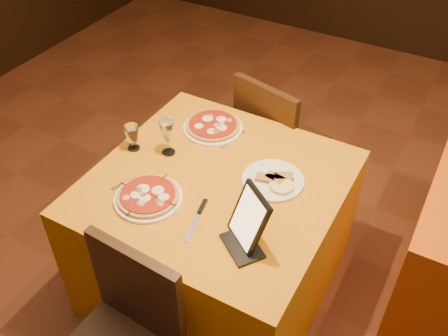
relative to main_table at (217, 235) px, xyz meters
The scene contains 11 objects.
main_table is the anchor object (origin of this frame).
chair_main_far 0.79m from the main_table, 90.00° to the left, with size 0.36×0.36×0.91m, color black, non-canonical shape.
pizza_near 0.51m from the main_table, 127.88° to the right, with size 0.30×0.30×0.03m.
pizza_far 0.55m from the main_table, 122.59° to the left, with size 0.31×0.31×0.03m.
cutlet_dish 0.46m from the main_table, 27.56° to the left, with size 0.28×0.28×0.03m.
wine_glass 0.56m from the main_table, 168.92° to the left, with size 0.09×0.09×0.19m, color #DED97E, non-canonical shape.
water_glass 0.64m from the main_table, behind, with size 0.07×0.07×0.13m, color white, non-canonical shape.
tablet 0.62m from the main_table, 40.24° to the right, with size 0.19×0.02×0.24m, color black.
knife 0.46m from the main_table, 78.84° to the right, with size 0.23×0.02×0.01m, color #A3A4AA.
fork_near 0.56m from the main_table, 147.55° to the right, with size 0.14×0.02×0.01m, color #B9BAC0.
fork_far 0.49m from the main_table, 104.71° to the left, with size 0.18×0.02×0.01m, color #B4B3BB.
Camera 1 is at (0.62, -1.11, 2.28)m, focal length 40.00 mm.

